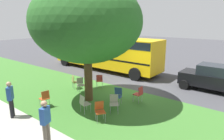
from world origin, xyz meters
The scene contains 16 objects.
ground centered at (0.00, 0.00, 0.00)m, with size 80.00×80.00×0.00m, color #424247.
grass_verge centered at (0.00, 3.20, 0.00)m, with size 48.00×6.00×0.01m, color #3D752D.
street_tree centered at (0.76, 3.12, 4.22)m, with size 5.66×5.66×6.32m.
chair_0 centered at (-1.29, 4.51, 0.52)m, with size 0.58×0.58×0.88m.
chair_1 centered at (-0.81, 2.56, 0.52)m, with size 0.53×0.54×0.88m.
chair_2 centered at (2.82, 2.33, 0.52)m, with size 0.55×0.56×0.88m.
chair_3 centered at (-1.58, 1.68, 0.52)m, with size 0.43×0.42×0.88m.
chair_4 centered at (2.11, 2.48, 0.52)m, with size 0.55×0.55×0.88m.
chair_5 centered at (-1.26, 3.46, 0.52)m, with size 0.59×0.59×0.88m.
chair_6 centered at (-0.19, 4.40, 0.52)m, with size 0.50×0.51×0.88m.
chair_7 centered at (1.86, 5.16, 0.52)m, with size 0.48×0.47×0.88m.
chair_8 centered at (1.72, 1.16, 0.52)m, with size 0.59×0.59×0.88m.
parked_car centered at (-4.18, -2.80, 0.84)m, with size 3.70×1.92×1.65m.
school_bus centered at (4.75, -2.90, 1.76)m, with size 10.40×2.80×2.88m.
pedestrian_0 centered at (2.08, 6.73, 0.93)m, with size 0.40×0.39×1.69m.
pedestrian_1 centered at (-1.01, 7.00, 0.93)m, with size 0.31×0.41×1.69m.
Camera 1 is at (-6.70, 10.50, 4.32)m, focal length 32.12 mm.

